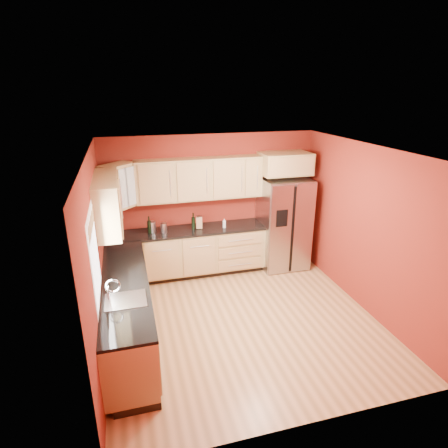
# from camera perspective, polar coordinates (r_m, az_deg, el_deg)

# --- Properties ---
(floor) EXTENTS (4.00, 4.00, 0.00)m
(floor) POSITION_cam_1_polar(r_m,az_deg,el_deg) (5.99, 2.82, -14.35)
(floor) COLOR #9F6C3D
(floor) RESTS_ON ground
(ceiling) EXTENTS (4.00, 4.00, 0.00)m
(ceiling) POSITION_cam_1_polar(r_m,az_deg,el_deg) (4.99, 3.33, 11.03)
(ceiling) COLOR silver
(ceiling) RESTS_ON wall_back
(wall_back) EXTENTS (4.00, 0.04, 2.60)m
(wall_back) POSITION_cam_1_polar(r_m,az_deg,el_deg) (7.17, -1.95, 3.23)
(wall_back) COLOR maroon
(wall_back) RESTS_ON floor
(wall_front) EXTENTS (4.00, 0.04, 2.60)m
(wall_front) POSITION_cam_1_polar(r_m,az_deg,el_deg) (3.74, 12.96, -14.41)
(wall_front) COLOR maroon
(wall_front) RESTS_ON floor
(wall_left) EXTENTS (0.04, 4.00, 2.60)m
(wall_left) POSITION_cam_1_polar(r_m,az_deg,el_deg) (5.14, -18.73, -4.99)
(wall_left) COLOR maroon
(wall_left) RESTS_ON floor
(wall_right) EXTENTS (0.04, 4.00, 2.60)m
(wall_right) POSITION_cam_1_polar(r_m,az_deg,el_deg) (6.25, 20.76, -0.75)
(wall_right) COLOR maroon
(wall_right) RESTS_ON floor
(base_cabinets_back) EXTENTS (2.90, 0.60, 0.88)m
(base_cabinets_back) POSITION_cam_1_polar(r_m,az_deg,el_deg) (7.10, -5.63, -4.47)
(base_cabinets_back) COLOR tan
(base_cabinets_back) RESTS_ON floor
(base_cabinets_left) EXTENTS (0.60, 2.80, 0.88)m
(base_cabinets_left) POSITION_cam_1_polar(r_m,az_deg,el_deg) (5.53, -14.54, -12.81)
(base_cabinets_left) COLOR tan
(base_cabinets_left) RESTS_ON floor
(countertop_back) EXTENTS (2.90, 0.62, 0.04)m
(countertop_back) POSITION_cam_1_polar(r_m,az_deg,el_deg) (6.91, -5.74, -1.04)
(countertop_back) COLOR black
(countertop_back) RESTS_ON base_cabinets_back
(countertop_left) EXTENTS (0.62, 2.80, 0.04)m
(countertop_left) POSITION_cam_1_polar(r_m,az_deg,el_deg) (5.30, -14.87, -8.62)
(countertop_left) COLOR black
(countertop_left) RESTS_ON base_cabinets_left
(upper_cabinets_back) EXTENTS (2.30, 0.33, 0.75)m
(upper_cabinets_back) POSITION_cam_1_polar(r_m,az_deg,el_deg) (6.82, -3.73, 6.89)
(upper_cabinets_back) COLOR tan
(upper_cabinets_back) RESTS_ON wall_back
(upper_cabinets_left) EXTENTS (0.33, 1.35, 0.75)m
(upper_cabinets_left) POSITION_cam_1_polar(r_m,az_deg,el_deg) (5.63, -17.35, 3.08)
(upper_cabinets_left) COLOR tan
(upper_cabinets_left) RESTS_ON wall_left
(corner_upper_cabinet) EXTENTS (0.67, 0.67, 0.75)m
(corner_upper_cabinet) POSITION_cam_1_polar(r_m,az_deg,el_deg) (6.54, -15.76, 5.56)
(corner_upper_cabinet) COLOR tan
(corner_upper_cabinet) RESTS_ON wall_back
(over_fridge_cabinet) EXTENTS (0.92, 0.60, 0.40)m
(over_fridge_cabinet) POSITION_cam_1_polar(r_m,az_deg,el_deg) (7.14, 9.29, 9.11)
(over_fridge_cabinet) COLOR tan
(over_fridge_cabinet) RESTS_ON wall_back
(refrigerator) EXTENTS (0.90, 0.75, 1.78)m
(refrigerator) POSITION_cam_1_polar(r_m,az_deg,el_deg) (7.38, 9.02, 0.13)
(refrigerator) COLOR silver
(refrigerator) RESTS_ON floor
(window) EXTENTS (0.03, 0.90, 1.00)m
(window) POSITION_cam_1_polar(r_m,az_deg,el_deg) (4.58, -19.08, -4.73)
(window) COLOR white
(window) RESTS_ON wall_left
(sink_faucet) EXTENTS (0.50, 0.42, 0.30)m
(sink_faucet) POSITION_cam_1_polar(r_m,az_deg,el_deg) (4.78, -14.92, -9.65)
(sink_faucet) COLOR silver
(sink_faucet) RESTS_ON countertop_left
(canister_left) EXTENTS (0.15, 0.15, 0.20)m
(canister_left) POSITION_cam_1_polar(r_m,az_deg,el_deg) (6.84, -10.87, -0.44)
(canister_left) COLOR silver
(canister_left) RESTS_ON countertop_back
(canister_right) EXTENTS (0.15, 0.15, 0.18)m
(canister_right) POSITION_cam_1_polar(r_m,az_deg,el_deg) (6.79, -9.16, -0.60)
(canister_right) COLOR silver
(canister_right) RESTS_ON countertop_back
(wine_bottle_a) EXTENTS (0.09, 0.09, 0.31)m
(wine_bottle_a) POSITION_cam_1_polar(r_m,az_deg,el_deg) (6.89, -4.70, 0.47)
(wine_bottle_a) COLOR black
(wine_bottle_a) RESTS_ON countertop_back
(wine_bottle_b) EXTENTS (0.09, 0.09, 0.32)m
(wine_bottle_b) POSITION_cam_1_polar(r_m,az_deg,el_deg) (6.79, -11.33, -0.13)
(wine_bottle_b) COLOR black
(wine_bottle_b) RESTS_ON countertop_back
(knife_block) EXTENTS (0.12, 0.11, 0.21)m
(knife_block) POSITION_cam_1_polar(r_m,az_deg,el_deg) (6.93, -3.81, 0.21)
(knife_block) COLOR tan
(knife_block) RESTS_ON countertop_back
(soap_dispenser) EXTENTS (0.06, 0.06, 0.17)m
(soap_dispenser) POSITION_cam_1_polar(r_m,az_deg,el_deg) (6.95, 0.04, 0.10)
(soap_dispenser) COLOR white
(soap_dispenser) RESTS_ON countertop_back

